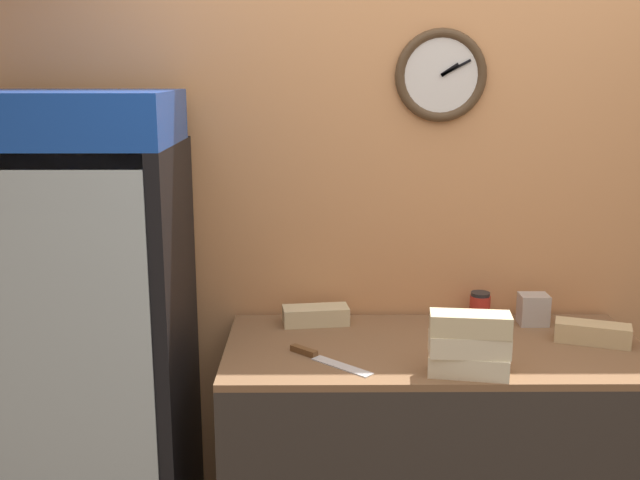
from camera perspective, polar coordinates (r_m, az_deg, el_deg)
wall_back at (r=3.02m, az=7.89°, el=2.26°), size 5.20×0.09×2.70m
prep_counter at (r=2.95m, az=8.46°, el=-16.42°), size 1.51×0.69×0.93m
beverage_cooler at (r=2.91m, az=-17.84°, el=-5.86°), size 0.78×0.61×1.83m
sandwich_stack_bottom at (r=2.50m, az=11.23°, el=-9.33°), size 0.27×0.15×0.07m
sandwich_stack_middle at (r=2.48m, az=11.30°, el=-7.82°), size 0.26×0.12×0.07m
sandwich_stack_top at (r=2.46m, az=11.38°, el=-6.28°), size 0.27×0.13×0.07m
sandwich_flat_left at (r=2.91m, az=20.05°, el=-6.67°), size 0.28×0.18×0.07m
sandwich_flat_right at (r=2.93m, az=-0.33°, el=-5.76°), size 0.27×0.14×0.07m
chefs_knife at (r=2.60m, az=-0.10°, el=-8.89°), size 0.28×0.26×0.02m
condiment_jar at (r=3.04m, az=12.08°, el=-4.97°), size 0.08×0.08×0.11m
napkin_dispenser at (r=3.04m, az=15.94°, el=-5.10°), size 0.11×0.09×0.12m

